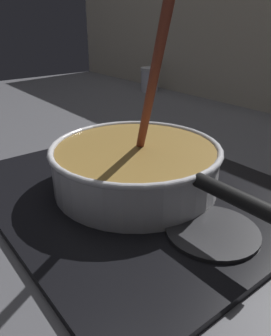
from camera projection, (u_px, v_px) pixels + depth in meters
ground at (63, 190)px, 0.67m from camera, size 2.40×1.60×0.04m
hob_plate at (136, 190)px, 0.62m from camera, size 0.56×0.48×0.01m
burner_ring at (136, 185)px, 0.61m from camera, size 0.18×0.18×0.01m
spare_burner at (212, 231)px, 0.48m from camera, size 0.14×0.14×0.01m
cooking_pan at (136, 165)px, 0.60m from camera, size 0.43×0.30×0.31m
condiment_jar at (150, 79)px, 1.43m from camera, size 0.08×0.08×0.10m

